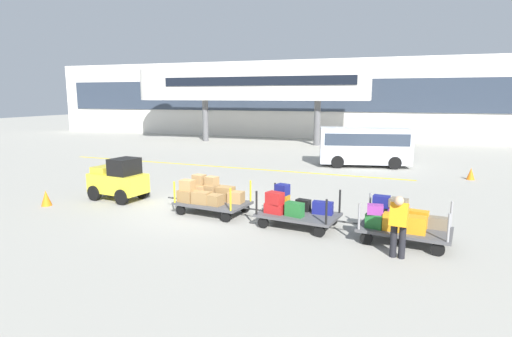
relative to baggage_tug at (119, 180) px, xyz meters
name	(u,v)px	position (x,y,z in m)	size (l,w,h in m)	color
ground_plane	(200,209)	(3.49, -0.27, -0.75)	(120.00, 120.00, 0.00)	#9E9B91
apron_lead_line	(221,167)	(0.60, 7.96, -0.75)	(20.10, 0.20, 0.01)	yellow
terminal_building	(329,99)	(3.49, 25.70, 2.77)	(57.47, 2.51, 7.04)	silver
jet_bridge	(239,85)	(-2.94, 19.72, 3.99)	(19.64, 3.00, 6.08)	silver
baggage_tug	(119,180)	(0.00, 0.00, 0.00)	(2.23, 1.48, 1.58)	gold
baggage_cart_lead	(209,196)	(3.97, -0.53, -0.17)	(3.07, 1.71, 1.20)	#4C4C4F
baggage_cart_middle	(294,209)	(6.95, -0.97, -0.23)	(3.07, 1.71, 1.15)	#4C4C4F
baggage_cart_tail	(401,221)	(9.97, -1.39, -0.20)	(3.07, 1.71, 1.13)	#4C4C4F
baggage_handler	(398,224)	(9.89, -2.64, 0.11)	(0.45, 0.47, 1.56)	black
shuttle_van	(365,144)	(7.98, 10.81, 0.48)	(5.09, 2.85, 2.10)	silver
safety_cone_near	(46,198)	(-1.88, -1.60, -0.48)	(0.36, 0.36, 0.55)	orange
safety_cone_far	(471,174)	(13.01, 8.50, -0.48)	(0.36, 0.36, 0.55)	orange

